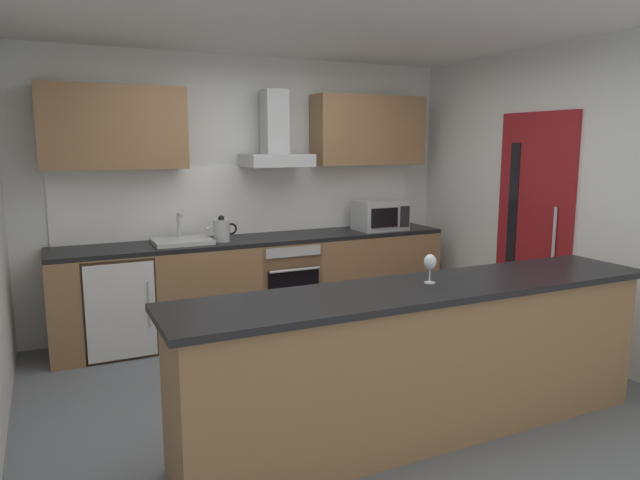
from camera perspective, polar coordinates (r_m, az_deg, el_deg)
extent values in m
cube|color=slate|center=(4.31, 1.79, -14.98)|extent=(5.25, 4.85, 0.02)
cube|color=white|center=(4.01, 2.00, 21.52)|extent=(5.25, 4.85, 0.02)
cube|color=silver|center=(5.77, -7.24, 4.71)|extent=(5.25, 0.12, 2.60)
cube|color=silver|center=(5.32, 23.35, 3.60)|extent=(0.12, 4.85, 2.60)
cube|color=white|center=(5.71, -6.99, 3.96)|extent=(3.61, 0.02, 0.66)
cube|color=olive|center=(5.56, -5.81, -4.54)|extent=(3.74, 0.60, 0.86)
cube|color=black|center=(5.47, -5.89, 0.04)|extent=(3.74, 0.60, 0.04)
cube|color=olive|center=(3.64, 10.27, -11.99)|extent=(3.05, 0.52, 0.90)
cube|color=black|center=(3.50, 10.49, -4.78)|extent=(3.15, 0.64, 0.04)
cube|color=olive|center=(5.27, -19.77, 10.43)|extent=(1.20, 0.32, 0.70)
cube|color=olive|center=(6.06, 4.81, 10.75)|extent=(1.20, 0.32, 0.70)
cube|color=maroon|center=(5.49, 20.37, 1.05)|extent=(0.04, 0.85, 2.05)
cube|color=black|center=(5.62, 18.52, 2.40)|extent=(0.01, 0.11, 1.31)
cylinder|color=#B7BABC|center=(5.27, 22.18, 0.62)|extent=(0.03, 0.03, 0.45)
cube|color=slate|center=(5.61, -3.77, -4.08)|extent=(0.60, 0.56, 0.80)
cube|color=black|center=(5.36, -2.60, -5.42)|extent=(0.50, 0.02, 0.48)
cube|color=#B7BABC|center=(5.27, -2.64, -1.17)|extent=(0.54, 0.02, 0.09)
cylinder|color=#B7BABC|center=(5.27, -2.48, -2.98)|extent=(0.49, 0.02, 0.02)
cube|color=white|center=(5.26, -19.45, -5.91)|extent=(0.58, 0.56, 0.85)
cube|color=silver|center=(4.99, -19.08, -6.74)|extent=(0.55, 0.02, 0.80)
cylinder|color=#B7BABC|center=(4.98, -16.55, -6.12)|extent=(0.02, 0.02, 0.38)
cube|color=#B7BABC|center=(5.95, 5.94, 2.45)|extent=(0.50, 0.36, 0.30)
cube|color=black|center=(5.76, 6.42, 2.21)|extent=(0.30, 0.02, 0.19)
cube|color=black|center=(5.89, 8.41, 2.33)|extent=(0.10, 0.01, 0.21)
cube|color=silver|center=(5.24, -13.49, -0.12)|extent=(0.50, 0.40, 0.04)
cylinder|color=#B7BABC|center=(5.35, -13.82, 1.23)|extent=(0.03, 0.03, 0.26)
cylinder|color=#B7BABC|center=(5.26, -13.70, 2.41)|extent=(0.03, 0.16, 0.03)
cylinder|color=#B7BABC|center=(5.28, -9.72, 0.92)|extent=(0.15, 0.15, 0.20)
sphere|color=black|center=(5.26, -9.75, 2.13)|extent=(0.06, 0.06, 0.06)
cone|color=#B7BABC|center=(5.25, -10.78, 1.28)|extent=(0.09, 0.04, 0.07)
torus|color=black|center=(5.30, -8.78, 1.09)|extent=(0.11, 0.02, 0.11)
cube|color=#B7BABC|center=(5.54, -4.29, 7.88)|extent=(0.62, 0.45, 0.12)
cube|color=#B7BABC|center=(5.59, -4.53, 11.58)|extent=(0.22, 0.22, 0.60)
cylinder|color=silver|center=(3.55, 10.78, -4.16)|extent=(0.07, 0.07, 0.01)
cylinder|color=silver|center=(3.54, 10.81, -3.41)|extent=(0.01, 0.01, 0.09)
ellipsoid|color=silver|center=(3.53, 10.85, -2.15)|extent=(0.08, 0.08, 0.10)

